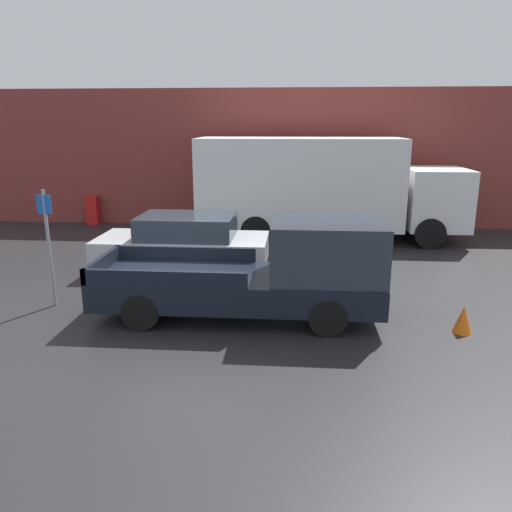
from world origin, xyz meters
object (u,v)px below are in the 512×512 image
Objects in this scene: car at (184,243)px; parking_sign at (48,242)px; pickup_truck at (270,273)px; newspaper_box at (93,210)px; delivery_truck at (320,185)px; traffic_cone at (463,319)px.

parking_sign reaches higher than car.
newspaper_box is at bearing 129.09° from pickup_truck.
pickup_truck is at bearing -50.91° from newspaper_box.
traffic_cone is (2.37, -7.75, -1.54)m from delivery_truck.
pickup_truck is 1.28× the size of car.
parking_sign is at bearing -129.06° from car.
parking_sign is (-4.66, 0.25, 0.48)m from pickup_truck.
traffic_cone is (6.07, -3.55, -0.51)m from car.
pickup_truck reaches higher than newspaper_box.
newspaper_box is (-8.64, 1.83, -1.26)m from delivery_truck.
pickup_truck is 10.74× the size of traffic_cone.
delivery_truck is 8.25m from traffic_cone.
traffic_cone is (11.01, -9.58, -0.28)m from newspaper_box.
parking_sign is at bearing 174.63° from traffic_cone.
pickup_truck is 4.69m from parking_sign.
car is (-2.42, 3.02, -0.15)m from pickup_truck.
delivery_truck is 16.51× the size of traffic_cone.
car reaches higher than newspaper_box.
pickup_truck is 0.65× the size of delivery_truck.
delivery_truck reaches higher than traffic_cone.
newspaper_box is 2.07× the size of traffic_cone.
newspaper_box is (-7.35, 9.05, -0.38)m from pickup_truck.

